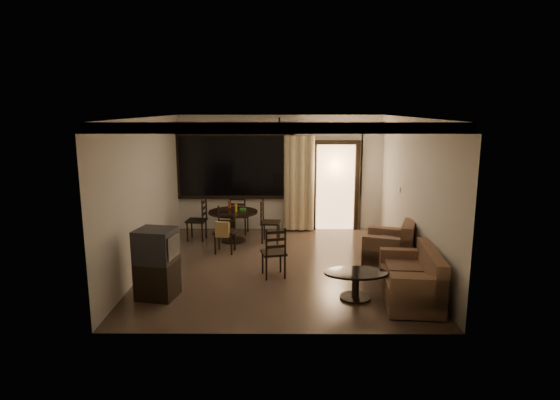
{
  "coord_description": "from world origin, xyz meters",
  "views": [
    {
      "loc": [
        0.05,
        -8.54,
        2.99
      ],
      "look_at": [
        0.01,
        0.2,
        1.24
      ],
      "focal_mm": 30.0,
      "sensor_mm": 36.0,
      "label": 1
    }
  ],
  "objects_px": {
    "dining_chair_west": "(197,228)",
    "coffee_table": "(356,281)",
    "dining_chair_north": "(239,222)",
    "sofa": "(414,281)",
    "armchair": "(392,250)",
    "dining_chair_east": "(270,230)",
    "tv_cabinet": "(157,263)",
    "dining_table": "(233,217)",
    "side_chair": "(274,262)",
    "dining_chair_south": "(225,238)"
  },
  "relations": [
    {
      "from": "dining_table",
      "to": "dining_chair_north",
      "type": "relative_size",
      "value": 1.16
    },
    {
      "from": "dining_table",
      "to": "sofa",
      "type": "xyz_separation_m",
      "value": [
        3.16,
        -3.31,
        -0.22
      ]
    },
    {
      "from": "armchair",
      "to": "side_chair",
      "type": "distance_m",
      "value": 2.24
    },
    {
      "from": "dining_chair_west",
      "to": "dining_chair_south",
      "type": "distance_m",
      "value": 1.2
    },
    {
      "from": "armchair",
      "to": "coffee_table",
      "type": "bearing_deg",
      "value": -103.26
    },
    {
      "from": "dining_chair_north",
      "to": "coffee_table",
      "type": "height_order",
      "value": "dining_chair_north"
    },
    {
      "from": "dining_table",
      "to": "armchair",
      "type": "height_order",
      "value": "dining_table"
    },
    {
      "from": "dining_chair_west",
      "to": "coffee_table",
      "type": "xyz_separation_m",
      "value": [
        3.1,
        -3.32,
        0.01
      ]
    },
    {
      "from": "dining_chair_north",
      "to": "sofa",
      "type": "xyz_separation_m",
      "value": [
        3.08,
        -3.92,
        0.04
      ]
    },
    {
      "from": "dining_chair_east",
      "to": "tv_cabinet",
      "type": "distance_m",
      "value": 3.55
    },
    {
      "from": "sofa",
      "to": "armchair",
      "type": "distance_m",
      "value": 1.48
    },
    {
      "from": "dining_chair_south",
      "to": "side_chair",
      "type": "distance_m",
      "value": 1.75
    },
    {
      "from": "tv_cabinet",
      "to": "dining_chair_north",
      "type": "bearing_deg",
      "value": 86.95
    },
    {
      "from": "side_chair",
      "to": "coffee_table",
      "type": "bearing_deg",
      "value": 129.67
    },
    {
      "from": "armchair",
      "to": "side_chair",
      "type": "height_order",
      "value": "side_chair"
    },
    {
      "from": "dining_chair_north",
      "to": "armchair",
      "type": "xyz_separation_m",
      "value": [
        3.07,
        -2.45,
        0.08
      ]
    },
    {
      "from": "coffee_table",
      "to": "armchair",
      "type": "bearing_deg",
      "value": 57.52
    },
    {
      "from": "dining_chair_west",
      "to": "coffee_table",
      "type": "bearing_deg",
      "value": 48.87
    },
    {
      "from": "dining_chair_east",
      "to": "side_chair",
      "type": "bearing_deg",
      "value": -170.96
    },
    {
      "from": "coffee_table",
      "to": "tv_cabinet",
      "type": "bearing_deg",
      "value": 179.15
    },
    {
      "from": "dining_chair_west",
      "to": "tv_cabinet",
      "type": "distance_m",
      "value": 3.29
    },
    {
      "from": "dining_chair_west",
      "to": "side_chair",
      "type": "relative_size",
      "value": 1.02
    },
    {
      "from": "dining_chair_north",
      "to": "armchair",
      "type": "relative_size",
      "value": 0.85
    },
    {
      "from": "tv_cabinet",
      "to": "sofa",
      "type": "bearing_deg",
      "value": 9.3
    },
    {
      "from": "side_chair",
      "to": "dining_table",
      "type": "bearing_deg",
      "value": -80.83
    },
    {
      "from": "sofa",
      "to": "armchair",
      "type": "xyz_separation_m",
      "value": [
        -0.01,
        1.48,
        0.04
      ]
    },
    {
      "from": "dining_chair_west",
      "to": "sofa",
      "type": "xyz_separation_m",
      "value": [
        3.99,
        -3.4,
        0.04
      ]
    },
    {
      "from": "dining_chair_east",
      "to": "tv_cabinet",
      "type": "bearing_deg",
      "value": 157.03
    },
    {
      "from": "coffee_table",
      "to": "side_chair",
      "type": "relative_size",
      "value": 1.08
    },
    {
      "from": "dining_chair_north",
      "to": "side_chair",
      "type": "xyz_separation_m",
      "value": [
        0.87,
        -2.87,
        -0.01
      ]
    },
    {
      "from": "dining_table",
      "to": "sofa",
      "type": "relative_size",
      "value": 0.7
    },
    {
      "from": "dining_chair_north",
      "to": "side_chair",
      "type": "distance_m",
      "value": 3.0
    },
    {
      "from": "dining_chair_east",
      "to": "dining_chair_north",
      "type": "xyz_separation_m",
      "value": [
        -0.75,
        0.7,
        0.0
      ]
    },
    {
      "from": "dining_chair_west",
      "to": "dining_chair_east",
      "type": "bearing_deg",
      "value": 90.0
    },
    {
      "from": "sofa",
      "to": "dining_chair_west",
      "type": "bearing_deg",
      "value": 145.32
    },
    {
      "from": "dining_table",
      "to": "dining_chair_west",
      "type": "distance_m",
      "value": 0.88
    },
    {
      "from": "armchair",
      "to": "sofa",
      "type": "bearing_deg",
      "value": -70.56
    },
    {
      "from": "coffee_table",
      "to": "side_chair",
      "type": "xyz_separation_m",
      "value": [
        -1.31,
        0.98,
        -0.02
      ]
    },
    {
      "from": "dining_table",
      "to": "armchair",
      "type": "bearing_deg",
      "value": -30.25
    },
    {
      "from": "dining_chair_south",
      "to": "armchair",
      "type": "height_order",
      "value": "dining_chair_south"
    },
    {
      "from": "armchair",
      "to": "side_chair",
      "type": "bearing_deg",
      "value": -149.94
    },
    {
      "from": "dining_chair_south",
      "to": "coffee_table",
      "type": "relative_size",
      "value": 0.95
    },
    {
      "from": "dining_chair_east",
      "to": "side_chair",
      "type": "relative_size",
      "value": 1.02
    },
    {
      "from": "dining_chair_east",
      "to": "dining_chair_north",
      "type": "relative_size",
      "value": 1.0
    },
    {
      "from": "dining_chair_north",
      "to": "sofa",
      "type": "bearing_deg",
      "value": 133.98
    },
    {
      "from": "sofa",
      "to": "armchair",
      "type": "height_order",
      "value": "armchair"
    },
    {
      "from": "side_chair",
      "to": "dining_chair_south",
      "type": "bearing_deg",
      "value": -67.14
    },
    {
      "from": "dining_chair_east",
      "to": "sofa",
      "type": "height_order",
      "value": "dining_chair_east"
    },
    {
      "from": "dining_table",
      "to": "sofa",
      "type": "bearing_deg",
      "value": -46.39
    },
    {
      "from": "dining_table",
      "to": "tv_cabinet",
      "type": "distance_m",
      "value": 3.31
    }
  ]
}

